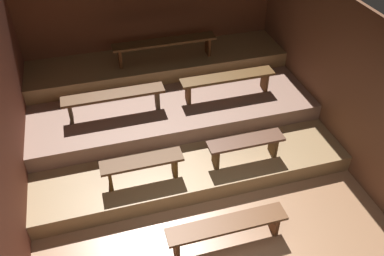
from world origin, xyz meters
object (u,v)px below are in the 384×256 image
(bench_upper_center, at_px, (165,44))
(bench_lower_left, at_px, (142,165))
(bench_lower_right, at_px, (246,144))
(bench_middle_left, at_px, (114,98))
(bench_middle_right, at_px, (228,80))
(bench_floor_center, at_px, (227,227))

(bench_upper_center, bearing_deg, bench_lower_left, -110.76)
(bench_lower_right, height_order, bench_middle_left, bench_middle_left)
(bench_lower_left, distance_m, bench_middle_right, 2.30)
(bench_floor_center, relative_size, bench_upper_center, 0.84)
(bench_floor_center, bearing_deg, bench_upper_center, 89.47)
(bench_floor_center, bearing_deg, bench_middle_right, 70.51)
(bench_floor_center, height_order, bench_lower_left, bench_lower_left)
(bench_middle_left, height_order, bench_middle_right, same)
(bench_lower_right, relative_size, bench_upper_center, 0.62)
(bench_middle_left, relative_size, bench_upper_center, 0.87)
(bench_floor_center, distance_m, bench_middle_left, 2.86)
(bench_lower_right, relative_size, bench_middle_left, 0.71)
(bench_lower_left, distance_m, bench_middle_left, 1.44)
(bench_middle_right, bearing_deg, bench_lower_left, -142.44)
(bench_middle_left, bearing_deg, bench_lower_right, -37.56)
(bench_floor_center, relative_size, bench_lower_right, 1.36)
(bench_floor_center, xyz_separation_m, bench_middle_right, (0.91, 2.58, 0.57))
(bench_lower_right, distance_m, bench_middle_right, 1.44)
(bench_lower_right, distance_m, bench_middle_left, 2.30)
(bench_lower_left, height_order, bench_lower_right, same)
(bench_lower_left, relative_size, bench_upper_center, 0.62)
(bench_floor_center, relative_size, bench_middle_right, 0.97)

